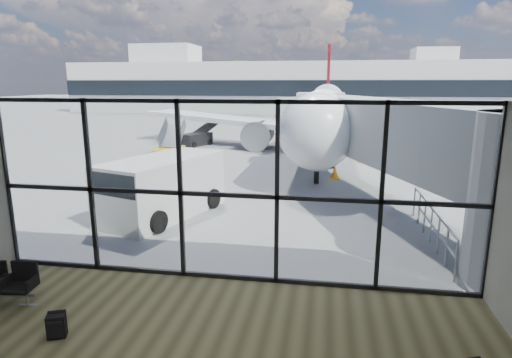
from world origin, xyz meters
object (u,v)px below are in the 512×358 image
(airliner, at_px, (324,111))
(mobile_stairs, at_px, (170,151))
(backpack, at_px, (56,326))
(service_van, at_px, (161,187))
(belt_loader, at_px, (196,138))

(airliner, relative_size, mobile_stairs, 11.33)
(backpack, bearing_deg, service_van, 75.37)
(belt_loader, bearing_deg, mobile_stairs, -64.63)
(backpack, xyz_separation_m, airliner, (4.80, 27.09, 2.43))
(airliner, bearing_deg, service_van, -105.72)
(service_van, height_order, mobile_stairs, service_van)
(belt_loader, bearing_deg, service_van, -52.81)
(backpack, distance_m, belt_loader, 26.12)
(airliner, distance_m, service_van, 20.22)
(backpack, height_order, mobile_stairs, mobile_stairs)
(backpack, distance_m, airliner, 27.62)
(service_van, relative_size, belt_loader, 1.43)
(airliner, distance_m, mobile_stairs, 12.62)
(mobile_stairs, bearing_deg, airliner, 35.81)
(airliner, height_order, service_van, airliner)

